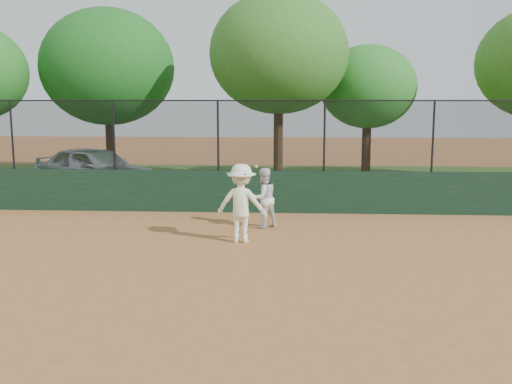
# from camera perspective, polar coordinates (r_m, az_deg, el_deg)

# --- Properties ---
(ground) EXTENTS (80.00, 80.00, 0.00)m
(ground) POSITION_cam_1_polar(r_m,az_deg,el_deg) (10.69, -5.03, -8.21)
(ground) COLOR #AD6A37
(ground) RESTS_ON ground
(back_wall) EXTENTS (26.00, 0.20, 1.20)m
(back_wall) POSITION_cam_1_polar(r_m,az_deg,el_deg) (16.37, -2.02, 0.06)
(back_wall) COLOR #16311F
(back_wall) RESTS_ON ground
(grass_strip) EXTENTS (36.00, 12.00, 0.01)m
(grass_strip) POSITION_cam_1_polar(r_m,az_deg,el_deg) (22.37, -0.58, 0.97)
(grass_strip) COLOR #2D4D18
(grass_strip) RESTS_ON ground
(parked_car) EXTENTS (5.06, 3.81, 1.61)m
(parked_car) POSITION_cam_1_polar(r_m,az_deg,el_deg) (20.85, -15.80, 2.24)
(parked_car) COLOR #A7ABB0
(parked_car) RESTS_ON ground
(player_second) EXTENTS (0.93, 0.89, 1.51)m
(player_second) POSITION_cam_1_polar(r_m,az_deg,el_deg) (14.32, 0.74, -0.61)
(player_second) COLOR white
(player_second) RESTS_ON ground
(player_main) EXTENTS (1.23, 0.83, 1.81)m
(player_main) POSITION_cam_1_polar(r_m,az_deg,el_deg) (12.82, -1.46, -1.15)
(player_main) COLOR white
(player_main) RESTS_ON ground
(fence_assembly) EXTENTS (26.00, 0.06, 2.00)m
(fence_assembly) POSITION_cam_1_polar(r_m,az_deg,el_deg) (16.19, -2.15, 5.79)
(fence_assembly) COLOR black
(fence_assembly) RESTS_ON back_wall
(tree_1) EXTENTS (5.33, 4.84, 6.79)m
(tree_1) POSITION_cam_1_polar(r_m,az_deg,el_deg) (23.88, -14.64, 11.98)
(tree_1) COLOR #3F2815
(tree_1) RESTS_ON ground
(tree_2) EXTENTS (5.02, 4.57, 7.02)m
(tree_2) POSITION_cam_1_polar(r_m,az_deg,el_deg) (21.02, 2.30, 13.66)
(tree_2) COLOR #412917
(tree_2) RESTS_ON ground
(tree_3) EXTENTS (3.75, 3.41, 5.33)m
(tree_3) POSITION_cam_1_polar(r_m,az_deg,el_deg) (22.99, 11.14, 10.24)
(tree_3) COLOR #422716
(tree_3) RESTS_ON ground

